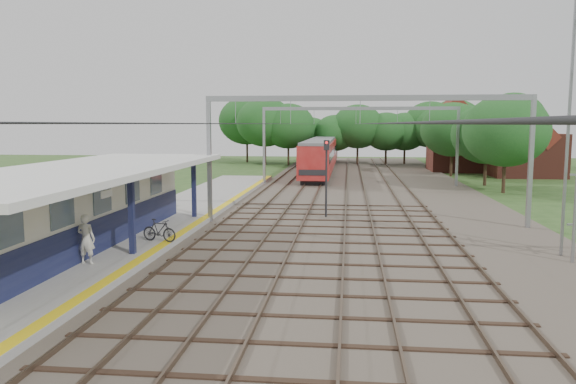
{
  "coord_description": "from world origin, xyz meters",
  "views": [
    {
      "loc": [
        2.66,
        -15.16,
        5.49
      ],
      "look_at": [
        -0.83,
        16.69,
        1.6
      ],
      "focal_mm": 35.0,
      "sensor_mm": 36.0,
      "label": 1
    }
  ],
  "objects_px": {
    "bicycle": "(159,230)",
    "signal_post": "(326,169)",
    "person": "(86,239)",
    "train": "(322,153)"
  },
  "relations": [
    {
      "from": "bicycle",
      "to": "signal_post",
      "type": "distance_m",
      "value": 11.46
    },
    {
      "from": "bicycle",
      "to": "signal_post",
      "type": "relative_size",
      "value": 0.37
    },
    {
      "from": "person",
      "to": "bicycle",
      "type": "height_order",
      "value": "person"
    },
    {
      "from": "person",
      "to": "bicycle",
      "type": "bearing_deg",
      "value": -105.4
    },
    {
      "from": "person",
      "to": "train",
      "type": "relative_size",
      "value": 0.05
    },
    {
      "from": "signal_post",
      "to": "person",
      "type": "bearing_deg",
      "value": -130.35
    },
    {
      "from": "train",
      "to": "bicycle",
      "type": "bearing_deg",
      "value": -96.81
    },
    {
      "from": "person",
      "to": "train",
      "type": "bearing_deg",
      "value": -95.02
    },
    {
      "from": "bicycle",
      "to": "train",
      "type": "height_order",
      "value": "train"
    },
    {
      "from": "person",
      "to": "signal_post",
      "type": "bearing_deg",
      "value": -119.77
    }
  ]
}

